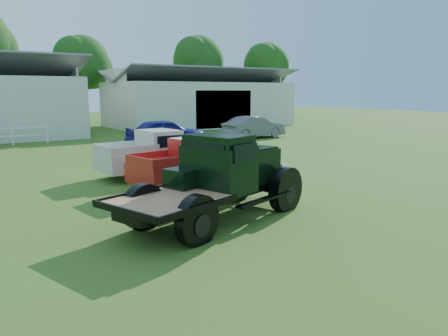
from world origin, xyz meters
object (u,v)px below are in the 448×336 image
misc_car_grey (254,127)px  white_pickup (157,153)px  red_pickup (193,162)px  misc_car_blue (166,132)px  vintage_flatbed (216,178)px

misc_car_grey → white_pickup: bearing=124.2°
red_pickup → misc_car_blue: bearing=59.3°
misc_car_grey → misc_car_blue: bearing=90.3°
vintage_flatbed → white_pickup: bearing=61.0°
vintage_flatbed → white_pickup: 6.49m
vintage_flatbed → misc_car_grey: vintage_flatbed is taller
red_pickup → misc_car_grey: bearing=35.7°
red_pickup → misc_car_grey: size_ratio=0.99×
red_pickup → white_pickup: (-0.23, 2.50, 0.03)m
white_pickup → misc_car_blue: 9.40m
red_pickup → misc_car_blue: (4.09, 10.85, -0.03)m
white_pickup → misc_car_blue: size_ratio=1.00×
white_pickup → misc_car_grey: (11.31, 8.86, -0.11)m
red_pickup → misc_car_grey: (11.08, 11.36, -0.08)m
red_pickup → white_pickup: bearing=85.3°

